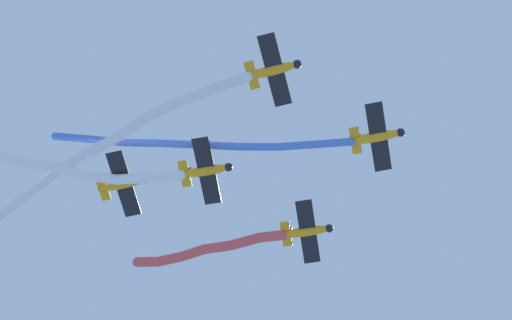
# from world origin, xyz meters

# --- Properties ---
(airplane_lead) EXTENTS (6.22, 4.74, 1.53)m
(airplane_lead) POSITION_xyz_m (3.29, 4.48, 68.25)
(airplane_lead) COLOR orange
(smoke_trail_lead) EXTENTS (3.09, 25.77, 3.74)m
(smoke_trail_lead) POSITION_xyz_m (1.12, -10.14, 69.78)
(smoke_trail_lead) COLOR #4C75DB
(airplane_left_wing) EXTENTS (6.22, 4.73, 1.53)m
(airplane_left_wing) POSITION_xyz_m (-5.65, -0.56, 67.85)
(airplane_left_wing) COLOR orange
(smoke_trail_left_wing) EXTENTS (5.14, 13.40, 1.99)m
(smoke_trail_left_wing) POSITION_xyz_m (-8.18, -8.98, 68.18)
(smoke_trail_left_wing) COLOR #DB4C4C
(airplane_right_wing) EXTENTS (6.20, 4.75, 1.53)m
(airplane_right_wing) POSITION_xyz_m (8.34, -4.45, 68.55)
(airplane_right_wing) COLOR orange
(smoke_trail_right_wing) EXTENTS (17.51, 23.57, 1.74)m
(smoke_trail_right_wing) POSITION_xyz_m (0.13, -18.43, 69.03)
(smoke_trail_right_wing) COLOR white
(airplane_slot) EXTENTS (6.22, 4.73, 1.53)m
(airplane_slot) POSITION_xyz_m (-0.61, -9.49, 68.05)
(airplane_slot) COLOR orange
(smoke_trail_slot) EXTENTS (2.74, 20.33, 3.01)m
(smoke_trail_slot) POSITION_xyz_m (-1.44, -21.32, 68.87)
(smoke_trail_slot) COLOR white
(airplane_trail) EXTENTS (6.21, 4.75, 1.53)m
(airplane_trail) POSITION_xyz_m (-2.55, -16.48, 68.65)
(airplane_trail) COLOR orange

